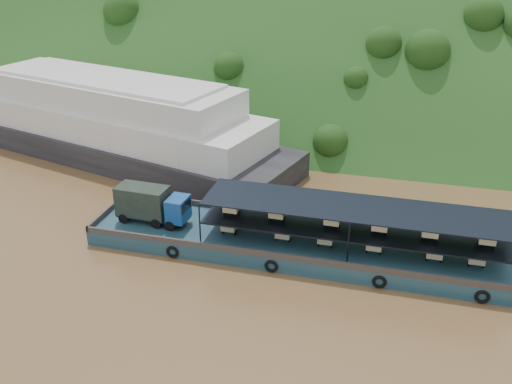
# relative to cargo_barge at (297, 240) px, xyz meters

# --- Properties ---
(ground) EXTENTS (160.00, 160.00, 0.00)m
(ground) POSITION_rel_cargo_barge_xyz_m (-2.30, 0.44, -1.07)
(ground) COLOR brown
(ground) RESTS_ON ground
(hillside) EXTENTS (140.00, 39.60, 39.60)m
(hillside) POSITION_rel_cargo_barge_xyz_m (-2.30, 36.44, -1.07)
(hillside) COLOR #193914
(hillside) RESTS_ON ground
(cargo_barge) EXTENTS (35.00, 7.18, 4.54)m
(cargo_barge) POSITION_rel_cargo_barge_xyz_m (0.00, 0.00, 0.00)
(cargo_barge) COLOR #133145
(cargo_barge) RESTS_ON ground
(passenger_ferry) EXTENTS (45.34, 22.09, 8.91)m
(passenger_ferry) POSITION_rel_cargo_barge_xyz_m (-24.42, 15.81, 2.78)
(passenger_ferry) COLOR black
(passenger_ferry) RESTS_ON ground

